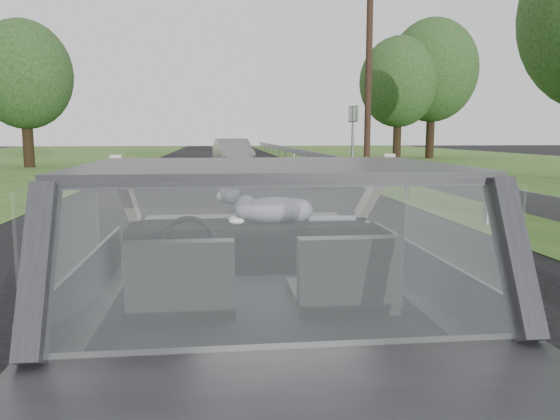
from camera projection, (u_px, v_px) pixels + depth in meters
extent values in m
plane|color=black|center=(261.00, 415.00, 3.09)|extent=(140.00, 140.00, 0.00)
cube|color=black|center=(260.00, 291.00, 2.99)|extent=(1.80, 4.00, 1.45)
cube|color=black|center=(253.00, 245.00, 3.59)|extent=(1.58, 0.45, 0.30)
cube|color=black|center=(182.00, 279.00, 2.64)|extent=(0.50, 0.72, 0.42)
cube|color=black|center=(344.00, 274.00, 2.73)|extent=(0.50, 0.72, 0.42)
torus|color=black|center=(189.00, 245.00, 3.24)|extent=(0.36, 0.36, 0.04)
ellipsoid|color=slate|center=(275.00, 208.00, 3.57)|extent=(0.66, 0.24, 0.29)
cube|color=gray|center=(403.00, 175.00, 13.33)|extent=(0.05, 90.00, 0.32)
imported|color=#A7A7A7|center=(233.00, 153.00, 25.12)|extent=(2.11, 4.29, 1.36)
cube|color=#14481F|center=(353.00, 139.00, 22.47)|extent=(0.20, 1.09, 2.70)
cylinder|color=#37251D|center=(369.00, 72.00, 22.50)|extent=(0.27, 0.27, 8.25)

